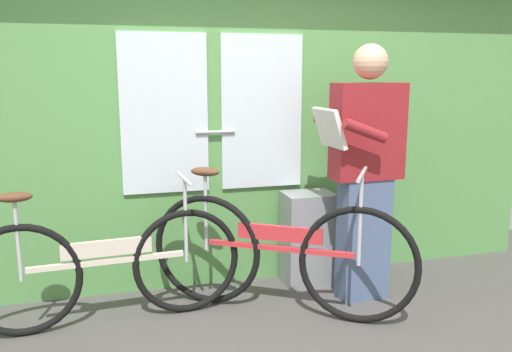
{
  "coord_description": "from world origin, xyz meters",
  "views": [
    {
      "loc": [
        -0.94,
        -2.5,
        1.55
      ],
      "look_at": [
        -0.0,
        0.8,
        0.88
      ],
      "focal_mm": 37.17,
      "sensor_mm": 36.0,
      "label": 1
    }
  ],
  "objects_px": {
    "trash_bin_by_wall": "(308,238)",
    "bicycle_leaning_behind": "(278,254)",
    "bicycle_near_door": "(107,267)",
    "passenger_reading_newspaper": "(365,168)"
  },
  "relations": [
    {
      "from": "passenger_reading_newspaper",
      "to": "trash_bin_by_wall",
      "type": "relative_size",
      "value": 2.52
    },
    {
      "from": "bicycle_leaning_behind",
      "to": "trash_bin_by_wall",
      "type": "xyz_separation_m",
      "value": [
        0.37,
        0.42,
        -0.06
      ]
    },
    {
      "from": "bicycle_near_door",
      "to": "passenger_reading_newspaper",
      "type": "bearing_deg",
      "value": -5.66
    },
    {
      "from": "bicycle_near_door",
      "to": "trash_bin_by_wall",
      "type": "height_order",
      "value": "bicycle_near_door"
    },
    {
      "from": "passenger_reading_newspaper",
      "to": "trash_bin_by_wall",
      "type": "xyz_separation_m",
      "value": [
        -0.27,
        0.35,
        -0.57
      ]
    },
    {
      "from": "bicycle_leaning_behind",
      "to": "trash_bin_by_wall",
      "type": "height_order",
      "value": "bicycle_leaning_behind"
    },
    {
      "from": "bicycle_near_door",
      "to": "passenger_reading_newspaper",
      "type": "height_order",
      "value": "passenger_reading_newspaper"
    },
    {
      "from": "trash_bin_by_wall",
      "to": "bicycle_leaning_behind",
      "type": "bearing_deg",
      "value": -131.42
    },
    {
      "from": "bicycle_near_door",
      "to": "bicycle_leaning_behind",
      "type": "relative_size",
      "value": 1.11
    },
    {
      "from": "bicycle_leaning_behind",
      "to": "trash_bin_by_wall",
      "type": "distance_m",
      "value": 0.56
    }
  ]
}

